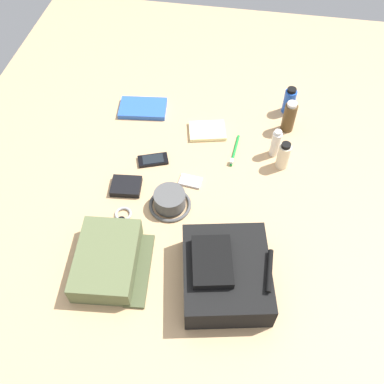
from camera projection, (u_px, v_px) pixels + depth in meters
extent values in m
cube|color=tan|center=(192.00, 200.00, 1.60)|extent=(2.64, 2.02, 0.02)
cube|color=black|center=(226.00, 274.00, 1.34)|extent=(0.35, 0.32, 0.11)
cube|color=black|center=(212.00, 262.00, 1.29)|extent=(0.19, 0.15, 0.03)
cylinder|color=black|center=(270.00, 271.00, 1.28)|extent=(0.14, 0.02, 0.02)
cube|color=#56603D|center=(107.00, 260.00, 1.39)|extent=(0.29, 0.22, 0.08)
cube|color=#454D30|center=(140.00, 270.00, 1.41)|extent=(0.27, 0.09, 0.01)
cylinder|color=#4D4D4D|center=(170.00, 199.00, 1.54)|extent=(0.11, 0.11, 0.06)
torus|color=#4D4D4D|center=(170.00, 205.00, 1.56)|extent=(0.15, 0.15, 0.01)
cylinder|color=blue|center=(289.00, 101.00, 1.83)|extent=(0.05, 0.05, 0.11)
cylinder|color=black|center=(292.00, 90.00, 1.78)|extent=(0.04, 0.04, 0.01)
cylinder|color=#473319|center=(289.00, 118.00, 1.75)|extent=(0.05, 0.05, 0.13)
cylinder|color=silver|center=(292.00, 104.00, 1.70)|extent=(0.04, 0.04, 0.01)
cylinder|color=white|center=(276.00, 144.00, 1.68)|extent=(0.04, 0.04, 0.11)
cylinder|color=silver|center=(278.00, 133.00, 1.63)|extent=(0.03, 0.03, 0.01)
cylinder|color=beige|center=(283.00, 156.00, 1.64)|extent=(0.05, 0.05, 0.11)
cylinder|color=black|center=(286.00, 145.00, 1.59)|extent=(0.04, 0.04, 0.01)
cube|color=blue|center=(143.00, 108.00, 1.87)|extent=(0.15, 0.21, 0.02)
cube|color=white|center=(143.00, 109.00, 1.87)|extent=(0.14, 0.20, 0.01)
cube|color=black|center=(153.00, 160.00, 1.69)|extent=(0.09, 0.13, 0.01)
cube|color=black|center=(153.00, 159.00, 1.69)|extent=(0.07, 0.09, 0.00)
cube|color=#B7B7BC|center=(191.00, 181.00, 1.63)|extent=(0.06, 0.09, 0.01)
cylinder|color=silver|center=(187.00, 180.00, 1.63)|extent=(0.03, 0.03, 0.00)
torus|color=#99999E|center=(123.00, 214.00, 1.54)|extent=(0.06, 0.06, 0.01)
cylinder|color=black|center=(121.00, 220.00, 1.52)|extent=(0.03, 0.03, 0.01)
cylinder|color=#198C33|center=(235.00, 150.00, 1.73)|extent=(0.17, 0.02, 0.01)
cube|color=white|center=(232.00, 161.00, 1.68)|extent=(0.02, 0.01, 0.01)
cube|color=black|center=(126.00, 186.00, 1.61)|extent=(0.10, 0.12, 0.02)
cube|color=beige|center=(207.00, 131.00, 1.79)|extent=(0.14, 0.17, 0.02)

